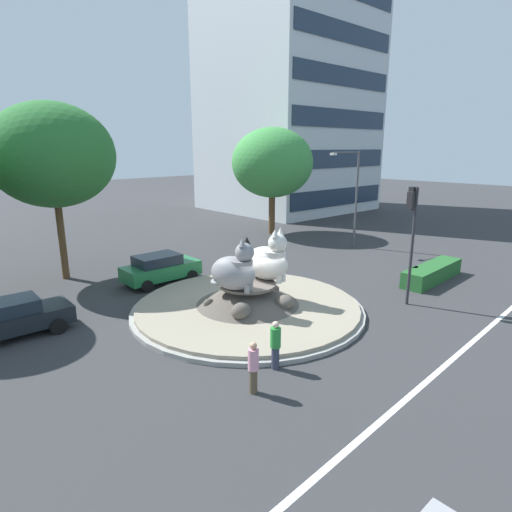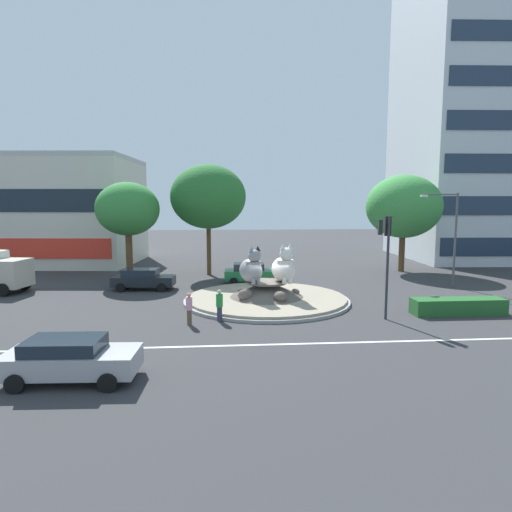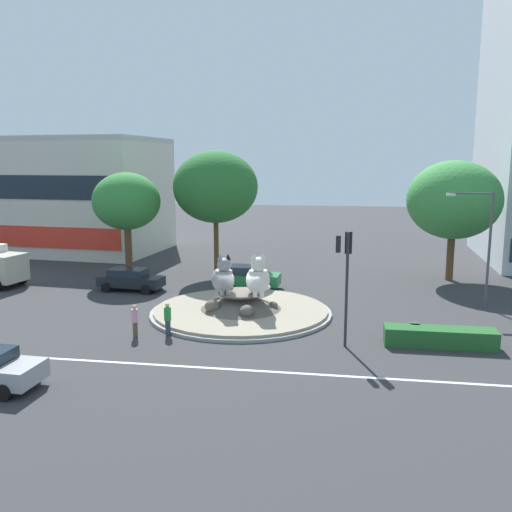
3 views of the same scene
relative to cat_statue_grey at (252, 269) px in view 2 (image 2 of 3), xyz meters
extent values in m
plane|color=#333335|center=(0.98, 0.27, -2.17)|extent=(160.00, 160.00, 0.00)
cube|color=silver|center=(0.98, -8.19, -2.17)|extent=(112.00, 0.20, 0.01)
cylinder|color=gray|center=(0.98, 0.27, -2.08)|extent=(10.57, 10.57, 0.18)
cylinder|color=gray|center=(0.98, 0.27, -1.92)|extent=(10.14, 10.14, 0.15)
cone|color=#564F47|center=(0.98, 0.27, -1.35)|extent=(4.70, 4.70, 0.99)
cylinder|color=#564F47|center=(0.98, 0.27, -0.92)|extent=(2.59, 2.59, 0.12)
ellipsoid|color=#564F47|center=(2.85, 0.40, -1.62)|extent=(0.57, 0.53, 0.45)
ellipsoid|color=#564F47|center=(1.27, 1.79, -1.52)|extent=(0.80, 0.65, 0.64)
ellipsoid|color=#564F47|center=(-0.60, 1.15, -1.63)|extent=(0.53, 0.38, 0.42)
ellipsoid|color=#564F47|center=(-0.46, -0.83, -1.48)|extent=(0.90, 0.75, 0.72)
ellipsoid|color=#564F47|center=(1.64, -1.38, -1.51)|extent=(0.82, 0.89, 0.66)
ellipsoid|color=gray|center=(-0.05, 0.10, -0.12)|extent=(1.95, 2.36, 1.47)
cylinder|color=gray|center=(0.10, -0.28, 0.05)|extent=(1.24, 1.24, 0.92)
sphere|color=gray|center=(0.16, -0.41, 0.85)|extent=(0.81, 0.81, 0.81)
torus|color=gray|center=(-0.05, 0.99, -0.71)|extent=(1.16, 1.16, 0.18)
cone|color=black|center=(0.36, -0.33, 1.32)|extent=(0.43, 0.43, 0.33)
cone|color=gray|center=(-0.05, -0.50, 1.32)|extent=(0.43, 0.43, 0.33)
cylinder|color=gray|center=(0.38, -0.52, -0.67)|extent=(0.26, 0.26, 0.37)
cylinder|color=gray|center=(0.07, -0.65, -0.67)|extent=(0.26, 0.26, 0.37)
ellipsoid|color=silver|center=(2.01, 0.09, -0.08)|extent=(1.76, 2.37, 1.56)
cylinder|color=silver|center=(2.09, -0.33, 0.10)|extent=(1.19, 1.19, 0.97)
sphere|color=silver|center=(2.12, -0.48, 0.95)|extent=(0.86, 0.86, 0.86)
torus|color=silver|center=(2.18, 1.02, -0.70)|extent=(1.23, 1.23, 0.19)
cone|color=silver|center=(2.35, -0.44, 1.45)|extent=(0.41, 0.41, 0.35)
cone|color=silver|center=(1.89, -0.53, 1.45)|extent=(0.41, 0.41, 0.35)
cylinder|color=silver|center=(2.34, -0.64, -0.66)|extent=(0.27, 0.27, 0.39)
cylinder|color=silver|center=(1.99, -0.71, -0.66)|extent=(0.27, 0.27, 0.39)
cylinder|color=#2D2D33|center=(6.97, -4.49, 0.61)|extent=(0.14, 0.14, 5.56)
cube|color=black|center=(7.00, -4.27, 2.87)|extent=(0.35, 0.28, 1.05)
sphere|color=#360606|center=(7.01, -4.19, 3.18)|extent=(0.18, 0.18, 0.18)
sphere|color=orange|center=(7.01, -4.19, 2.87)|extent=(0.18, 0.18, 0.18)
sphere|color=black|center=(7.01, -4.19, 2.55)|extent=(0.18, 0.18, 0.18)
cube|color=black|center=(6.52, -4.43, 2.81)|extent=(0.23, 0.30, 0.80)
cube|color=beige|center=(-24.21, 20.63, 3.12)|extent=(27.09, 13.36, 10.57)
cube|color=#B2B2AD|center=(-24.21, 20.63, 8.65)|extent=(27.09, 13.36, 0.50)
cube|color=silver|center=(27.57, 21.46, 14.07)|extent=(16.90, 16.76, 32.48)
cube|color=#235B28|center=(11.47, -3.74, -1.72)|extent=(5.24, 1.20, 0.90)
cylinder|color=brown|center=(-3.02, 11.18, -0.04)|extent=(0.39, 0.39, 4.25)
ellipsoid|color=#286B2D|center=(-3.02, 11.18, 4.70)|extent=(6.55, 6.55, 5.57)
cylinder|color=brown|center=(14.79, 11.78, -0.52)|extent=(0.54, 0.54, 3.30)
ellipsoid|color=#3D8E42|center=(14.79, 11.78, 3.85)|extent=(6.79, 6.79, 5.77)
cylinder|color=brown|center=(-9.49, 9.18, -0.27)|extent=(0.54, 0.54, 3.79)
ellipsoid|color=#337F38|center=(-9.49, 9.18, 3.67)|extent=(5.11, 5.11, 4.35)
cylinder|color=#4C4C51|center=(15.45, 3.93, 1.34)|extent=(0.16, 0.16, 7.03)
cylinder|color=#4C4C51|center=(14.31, 4.22, 4.76)|extent=(2.31, 0.67, 0.10)
cube|color=silver|center=(13.17, 4.51, 4.66)|extent=(0.50, 0.24, 0.16)
cylinder|color=brown|center=(-3.54, -4.72, -1.78)|extent=(0.25, 0.25, 0.78)
cylinder|color=pink|center=(-3.54, -4.72, -1.05)|extent=(0.33, 0.33, 0.68)
sphere|color=tan|center=(-3.54, -4.72, -0.60)|extent=(0.22, 0.22, 0.22)
cylinder|color=#33384C|center=(-1.99, -4.20, -1.77)|extent=(0.27, 0.27, 0.80)
cylinder|color=#288C38|center=(-1.99, -4.20, -1.03)|extent=(0.36, 0.36, 0.69)
sphere|color=beige|center=(-1.99, -4.20, -0.57)|extent=(0.23, 0.23, 0.23)
cube|color=black|center=(-7.57, 4.77, -1.51)|extent=(4.53, 2.02, 0.68)
cube|color=#19232D|center=(-7.79, 4.79, -0.90)|extent=(2.57, 1.68, 0.53)
cylinder|color=black|center=(-6.05, 5.53, -1.85)|extent=(0.65, 0.26, 0.64)
cylinder|color=black|center=(-6.17, 3.82, -1.85)|extent=(0.65, 0.26, 0.64)
cylinder|color=black|center=(-8.96, 5.73, -1.85)|extent=(0.65, 0.26, 0.64)
cylinder|color=black|center=(-9.08, 4.02, -1.85)|extent=(0.65, 0.26, 0.64)
cube|color=#1E6B38|center=(0.43, 6.62, -1.47)|extent=(4.25, 2.02, 0.76)
cube|color=#19232D|center=(0.22, 6.63, -0.82)|extent=(2.40, 1.72, 0.54)
cylinder|color=black|center=(1.85, 7.47, -1.85)|extent=(0.65, 0.25, 0.64)
cylinder|color=black|center=(1.77, 5.64, -1.85)|extent=(0.65, 0.25, 0.64)
cylinder|color=black|center=(-0.90, 7.60, -1.85)|extent=(0.65, 0.25, 0.64)
cylinder|color=black|center=(-0.98, 5.76, -1.85)|extent=(0.65, 0.25, 0.64)
cube|color=#99999E|center=(-7.09, -11.54, -1.47)|extent=(4.64, 2.07, 0.75)
cube|color=#19232D|center=(-7.31, -11.53, -0.87)|extent=(2.62, 1.76, 0.46)
cylinder|color=black|center=(-5.54, -10.67, -1.85)|extent=(0.65, 0.25, 0.64)
cylinder|color=black|center=(-5.62, -12.54, -1.85)|extent=(0.65, 0.25, 0.64)
cylinder|color=black|center=(-8.55, -10.54, -1.85)|extent=(0.65, 0.25, 0.64)
cylinder|color=black|center=(-8.63, -12.41, -1.85)|extent=(0.65, 0.25, 0.64)
cube|color=#B7AD99|center=(-16.49, 4.27, -0.76)|extent=(2.23, 2.58, 1.93)
cylinder|color=black|center=(-16.23, 5.39, -1.72)|extent=(0.94, 0.45, 0.90)
cylinder|color=black|center=(-16.63, 3.13, -1.72)|extent=(0.94, 0.45, 0.90)
cylinder|color=#2D4233|center=(10.37, -3.11, -1.72)|extent=(0.56, 0.56, 0.90)
camera|label=1|loc=(-11.58, -12.98, 5.14)|focal=29.72mm
camera|label=2|loc=(-1.77, -26.32, 3.98)|focal=29.85mm
camera|label=3|loc=(6.60, -29.61, 6.60)|focal=37.71mm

